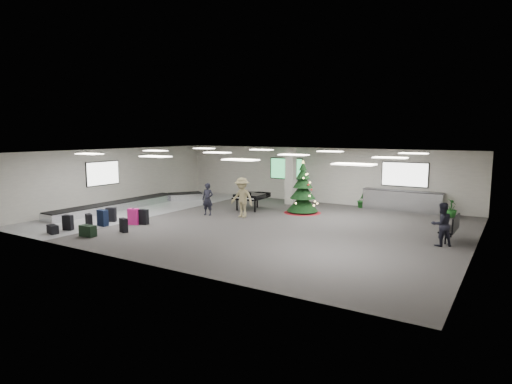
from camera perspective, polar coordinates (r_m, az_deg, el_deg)
The scene contains 21 objects.
ground at distance 19.46m, azimuth -0.35°, elevation -4.14°, with size 18.00×18.00×0.00m, color #363331.
room_envelope at distance 19.88m, azimuth -0.25°, elevation 2.91°, with size 18.02×14.02×3.21m.
baggage_carousel at distance 24.39m, azimuth -16.24°, elevation -1.50°, with size 2.28×9.71×0.43m.
service_counter at distance 23.59m, azimuth 18.90°, elevation -1.10°, with size 4.05×0.65×1.08m.
suitcase_0 at distance 19.63m, azimuth -23.79°, elevation -3.76°, with size 0.46×0.34×0.65m.
suitcase_1 at distance 19.60m, azimuth -21.38°, elevation -3.65°, with size 0.46×0.37×0.66m.
pink_suitcase at distance 19.81m, azimuth -16.02°, elevation -3.17°, with size 0.52×0.38×0.74m.
suitcase_3 at distance 19.74m, azimuth -14.81°, elevation -3.23°, with size 0.49×0.34×0.70m.
navy_suitcase at distance 19.91m, azimuth -19.77°, elevation -3.28°, with size 0.48×0.29×0.74m.
green_duffel at distance 18.18m, azimuth -21.51°, elevation -4.83°, with size 0.68×0.37×0.47m.
suitcase_7 at distance 18.44m, azimuth -17.24°, elevation -4.25°, with size 0.44×0.31×0.60m.
suitcase_8 at distance 20.78m, azimuth -18.76°, elevation -2.88°, with size 0.51×0.42×0.67m.
black_duffel at distance 19.23m, azimuth -25.48°, elevation -4.52°, with size 0.59×0.41×0.37m.
christmas_tree at distance 21.89m, azimuth 6.23°, elevation -0.37°, with size 1.91×1.91×2.72m.
grand_piano at distance 22.71m, azimuth -0.66°, elevation -0.55°, with size 1.48×1.85×1.02m.
bench at distance 17.73m, azimuth 24.65°, elevation -4.23°, with size 0.55×1.55×0.98m.
traveler_a at distance 21.27m, azimuth -6.47°, elevation -0.96°, with size 0.58×0.38×1.60m, color black.
traveler_b at distance 20.63m, azimuth -1.88°, elevation -0.73°, with size 1.25×0.72×1.93m, color #897C55.
traveler_bench at distance 16.77m, azimuth 23.50°, elevation -3.98°, with size 0.77×0.60×1.59m, color black.
potted_plant_left at distance 24.02m, azimuth 13.90°, elevation -1.03°, with size 0.47×0.38×0.86m, color #143F17.
potted_plant_right at distance 22.68m, azimuth 24.60°, elevation -1.98°, with size 0.50×0.50×0.90m, color #143F17.
Camera 1 is at (10.15, -16.11, 4.04)m, focal length 30.00 mm.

